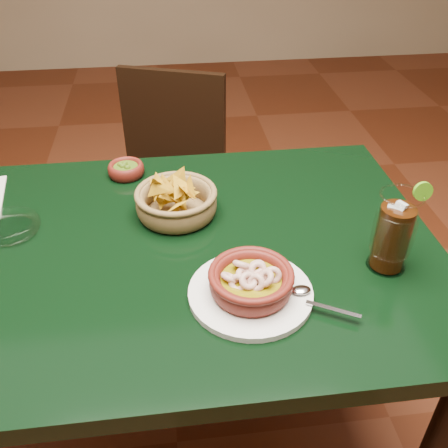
{
  "coord_description": "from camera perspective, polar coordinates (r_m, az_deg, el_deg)",
  "views": [
    {
      "loc": [
        0.04,
        -0.84,
        1.41
      ],
      "look_at": [
        0.14,
        -0.02,
        0.81
      ],
      "focal_mm": 40.0,
      "sensor_mm": 36.0,
      "label": 1
    }
  ],
  "objects": [
    {
      "name": "ground",
      "position": [
        1.64,
        -5.4,
        -23.56
      ],
      "size": [
        7.0,
        7.0,
        0.0
      ],
      "primitive_type": "plane",
      "color": "#471C0C",
      "rests_on": "ground"
    },
    {
      "name": "dining_table",
      "position": [
        1.13,
        -7.23,
        -6.47
      ],
      "size": [
        1.2,
        0.8,
        0.75
      ],
      "color": "black",
      "rests_on": "ground"
    },
    {
      "name": "guacamole_ramekin",
      "position": [
        1.32,
        -11.14,
        6.13
      ],
      "size": [
        0.11,
        0.11,
        0.04
      ],
      "color": "#4E140E",
      "rests_on": "dining_table"
    },
    {
      "name": "chip_basket",
      "position": [
        1.14,
        -5.49,
        2.57
      ],
      "size": [
        0.22,
        0.22,
        0.13
      ],
      "color": "olive",
      "rests_on": "dining_table"
    },
    {
      "name": "shrimp_plate",
      "position": [
        0.93,
        3.11,
        -6.84
      ],
      "size": [
        0.3,
        0.23,
        0.07
      ],
      "color": "silver",
      "rests_on": "dining_table"
    },
    {
      "name": "dining_chair",
      "position": [
        1.8,
        -6.55,
        4.27
      ],
      "size": [
        0.51,
        0.51,
        0.85
      ],
      "color": "black",
      "rests_on": "ground"
    },
    {
      "name": "glass_ashtray",
      "position": [
        1.18,
        -23.33,
        -0.27
      ],
      "size": [
        0.14,
        0.14,
        0.03
      ],
      "color": "white",
      "rests_on": "dining_table"
    },
    {
      "name": "cola_drink",
      "position": [
        1.01,
        18.79,
        -0.93
      ],
      "size": [
        0.17,
        0.17,
        0.19
      ],
      "color": "white",
      "rests_on": "dining_table"
    }
  ]
}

